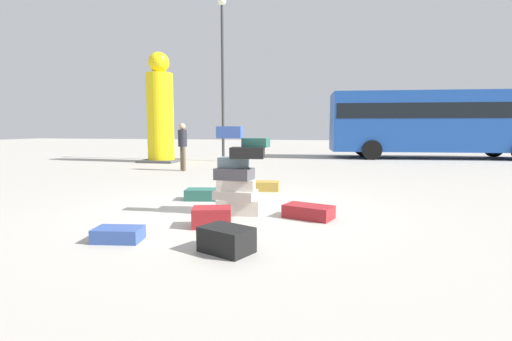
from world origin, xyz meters
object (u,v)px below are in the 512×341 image
Objects in this scene: suitcase_teal_foreground_near at (204,194)px; lamp_post at (222,58)px; suitcase_maroon_white_trunk at (308,212)px; suitcase_tan_upright_blue at (264,186)px; suitcase_tower at (238,179)px; person_bearded_onlooker at (183,142)px; yellow_dummy_statue at (160,113)px; suitcase_black_right_side at (226,240)px; suitcase_navy_behind_tower at (118,234)px; suitcase_maroon_foreground_far at (212,217)px; parked_bus at (437,120)px.

lamp_post is at bearing 94.61° from suitcase_teal_foreground_near.
suitcase_tan_upright_blue is at bearing 135.55° from suitcase_maroon_white_trunk.
suitcase_maroon_white_trunk is 0.11× the size of lamp_post.
suitcase_tower is 11.13m from lamp_post.
lamp_post is (-2.27, 8.83, 4.37)m from suitcase_teal_foreground_near.
suitcase_tower is at bearing -162.86° from suitcase_maroon_white_trunk.
suitcase_tower is 1.28m from suitcase_maroon_white_trunk.
yellow_dummy_statue is at bearing 178.16° from person_bearded_onlooker.
suitcase_black_right_side is 0.36× the size of person_bearded_onlooker.
person_bearded_onlooker reaches higher than suitcase_black_right_side.
suitcase_navy_behind_tower is (-1.11, -1.83, -0.50)m from suitcase_tower.
suitcase_maroon_white_trunk is at bearing 16.06° from suitcase_maroon_foreground_far.
suitcase_black_right_side is 0.87× the size of suitcase_tan_upright_blue.
suitcase_navy_behind_tower is at bearing -66.56° from yellow_dummy_statue.
suitcase_black_right_side is at bearing -75.29° from suitcase_teal_foreground_near.
lamp_post reaches higher than yellow_dummy_statue.
suitcase_maroon_foreground_far is 12.03m from lamp_post.
suitcase_tower is 6.89m from person_bearded_onlooker.
lamp_post is (-3.27, 7.47, 4.37)m from suitcase_tan_upright_blue.
suitcase_teal_foreground_near is at bearing 79.48° from suitcase_navy_behind_tower.
suitcase_navy_behind_tower is 1.49m from suitcase_black_right_side.
suitcase_maroon_white_trunk is at bearing -0.84° from person_bearded_onlooker.
suitcase_tower is 14.94m from parked_bus.
suitcase_tan_upright_blue is 8.88m from yellow_dummy_statue.
suitcase_teal_foreground_near is 0.44× the size of person_bearded_onlooker.
suitcase_black_right_side reaches higher than suitcase_teal_foreground_near.
suitcase_tower is at bearing 63.68° from suitcase_maroon_foreground_far.
parked_bus is at bearing 54.90° from suitcase_tan_upright_blue.
suitcase_navy_behind_tower is 0.77× the size of suitcase_maroon_white_trunk.
suitcase_black_right_side is (0.54, -1.06, 0.00)m from suitcase_maroon_foreground_far.
suitcase_teal_foreground_near reaches higher than suitcase_maroon_white_trunk.
suitcase_maroon_foreground_far is at bearing -76.63° from suitcase_teal_foreground_near.
suitcase_black_right_side is 13.13m from lamp_post.
suitcase_maroon_white_trunk is 1.08× the size of suitcase_teal_foreground_near.
suitcase_black_right_side is at bearing -90.31° from suitcase_tan_upright_blue.
suitcase_maroon_white_trunk is at bearing 91.02° from suitcase_black_right_side.
yellow_dummy_statue is at bearing 147.65° from suitcase_maroon_white_trunk.
suitcase_black_right_side reaches higher than suitcase_maroon_foreground_far.
suitcase_maroon_white_trunk is (1.36, 0.83, -0.04)m from suitcase_maroon_foreground_far.
suitcase_black_right_side reaches higher than suitcase_navy_behind_tower.
person_bearded_onlooker is at bearing -147.90° from parked_bus.
yellow_dummy_statue is (-6.95, 8.96, 1.97)m from suitcase_maroon_white_trunk.
person_bearded_onlooker is 0.35× the size of yellow_dummy_statue.
suitcase_maroon_white_trunk is 0.08× the size of parked_bus.
suitcase_maroon_foreground_far is 0.12× the size of yellow_dummy_statue.
parked_bus is at bearing 50.17° from suitcase_maroon_foreground_far.
suitcase_maroon_white_trunk is at bearing -52.20° from yellow_dummy_statue.
parked_bus is at bearing 93.34° from suitcase_black_right_side.
lamp_post is at bearing 131.61° from suitcase_black_right_side.
suitcase_navy_behind_tower is 2.90m from suitcase_teal_foreground_near.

